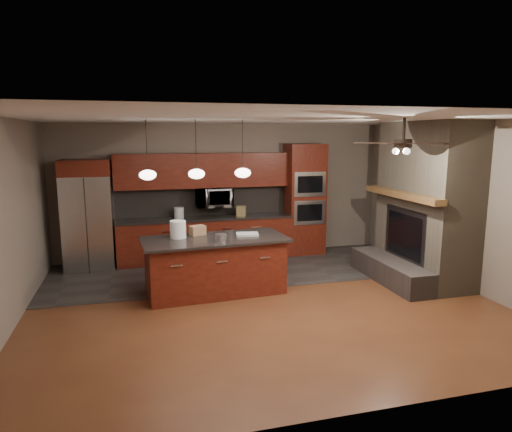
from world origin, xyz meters
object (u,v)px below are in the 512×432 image
object	(u,v)px
paint_tray	(247,234)
cardboard_box	(197,230)
counter_box	(241,211)
counter_bucket	(179,213)
white_bucket	(178,229)
oven_tower	(305,199)
microwave	(214,197)
kitchen_island	(215,265)
paint_can	(221,237)
refrigerator	(88,215)

from	to	relation	value
paint_tray	cardboard_box	size ratio (longest dim) A/B	1.49
paint_tray	counter_box	bearing A→B (deg)	88.89
paint_tray	counter_bucket	world-z (taller)	counter_bucket
white_bucket	cardboard_box	size ratio (longest dim) A/B	1.15
cardboard_box	oven_tower	bearing A→B (deg)	14.38
microwave	paint_tray	xyz separation A→B (m)	(0.20, -2.04, -0.36)
kitchen_island	cardboard_box	distance (m)	0.66
oven_tower	kitchen_island	bearing A→B (deg)	-138.75
counter_bucket	counter_box	size ratio (longest dim) A/B	1.07
microwave	white_bucket	size ratio (longest dim) A/B	2.61
counter_bucket	counter_box	distance (m)	1.29
microwave	oven_tower	bearing A→B (deg)	-1.66
microwave	counter_bucket	distance (m)	0.79
microwave	paint_can	xyz separation A→B (m)	(-0.30, -2.35, -0.32)
paint_tray	microwave	bearing A→B (deg)	104.79
refrigerator	kitchen_island	xyz separation A→B (m)	(2.10, -1.98, -0.59)
kitchen_island	oven_tower	bearing A→B (deg)	37.34
oven_tower	counter_bucket	distance (m)	2.71
white_bucket	paint_can	size ratio (longest dim) A/B	1.60
microwave	counter_box	bearing A→B (deg)	-10.25
oven_tower	paint_tray	bearing A→B (deg)	-131.83
oven_tower	paint_tray	xyz separation A→B (m)	(-1.78, -1.99, -0.25)
paint_can	counter_bucket	size ratio (longest dim) A/B	0.78
refrigerator	counter_bucket	bearing A→B (deg)	2.68
cardboard_box	white_bucket	bearing A→B (deg)	-176.82
counter_box	cardboard_box	bearing A→B (deg)	-103.07
oven_tower	refrigerator	distance (m)	4.44
counter_bucket	counter_box	world-z (taller)	counter_bucket
refrigerator	cardboard_box	size ratio (longest dim) A/B	8.69
refrigerator	counter_bucket	size ratio (longest dim) A/B	9.43
oven_tower	white_bucket	world-z (taller)	oven_tower
paint_tray	counter_bucket	bearing A→B (deg)	124.26
paint_can	kitchen_island	bearing A→B (deg)	103.97
refrigerator	counter_bucket	distance (m)	1.73
oven_tower	kitchen_island	size ratio (longest dim) A/B	1.00
oven_tower	refrigerator	xyz separation A→B (m)	(-4.44, -0.07, -0.13)
microwave	counter_box	world-z (taller)	microwave
refrigerator	counter_bucket	world-z (taller)	refrigerator
paint_tray	cardboard_box	bearing A→B (deg)	172.05
white_bucket	paint_tray	size ratio (longest dim) A/B	0.78
oven_tower	white_bucket	distance (m)	3.46
kitchen_island	paint_tray	distance (m)	0.74
microwave	kitchen_island	bearing A→B (deg)	-99.78
kitchen_island	counter_box	size ratio (longest dim) A/B	11.44
cardboard_box	counter_bucket	bearing A→B (deg)	74.73
microwave	kitchen_island	distance (m)	2.30
microwave	white_bucket	world-z (taller)	microwave
paint_can	microwave	bearing A→B (deg)	82.60
paint_can	counter_box	distance (m)	2.40
oven_tower	counter_box	world-z (taller)	oven_tower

